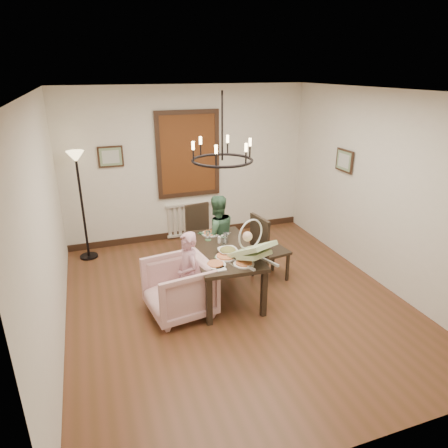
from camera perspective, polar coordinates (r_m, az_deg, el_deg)
room_shell at (r=5.42m, az=0.47°, el=3.68°), size 4.51×5.00×2.81m
dining_table at (r=5.60m, az=-0.23°, el=-4.31°), size 0.94×1.56×0.71m
chair_far at (r=6.65m, az=-3.15°, el=-1.41°), size 0.48×0.48×0.95m
chair_right at (r=6.07m, az=6.70°, el=-3.28°), size 0.53×0.53×1.06m
armchair at (r=5.30m, az=-6.45°, el=-9.06°), size 0.93×0.91×0.75m
elderly_woman at (r=5.21m, az=-5.12°, el=-8.23°), size 0.29×0.39×0.96m
seated_man at (r=6.21m, az=-1.05°, el=-2.53°), size 0.55×0.45×1.06m
baby_bouncer at (r=5.12m, az=4.01°, el=-3.43°), size 0.62×0.71×0.39m
salad_bowl at (r=5.40m, az=0.54°, el=-3.87°), size 0.31×0.31×0.08m
pizza_platter at (r=5.29m, az=0.32°, el=-4.65°), size 0.28×0.28×0.04m
drinking_glass at (r=5.59m, az=-0.01°, el=-2.55°), size 0.07×0.07×0.15m
window_blinds at (r=7.31m, az=-5.14°, el=9.87°), size 1.00×0.03×1.40m
radiator at (r=7.68m, az=-4.87°, el=0.72°), size 0.92×0.12×0.62m
picture_back at (r=7.11m, az=-15.89°, el=9.24°), size 0.42×0.03×0.36m
picture_right at (r=6.83m, az=16.83°, el=8.66°), size 0.03×0.42×0.36m
floor_lamp at (r=6.98m, az=-19.56°, el=2.19°), size 0.30×0.30×1.80m
chandelier at (r=5.16m, az=-0.25°, el=9.10°), size 0.80×0.80×0.04m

